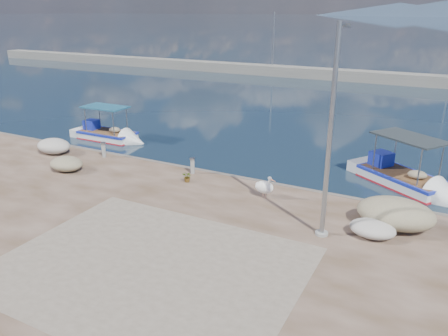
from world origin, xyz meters
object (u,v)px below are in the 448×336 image
boat_left (107,136)px  lamp_post (330,143)px  boat_right (402,181)px  pelican (265,187)px  bollard_near (192,165)px

boat_left → lamp_post: 17.69m
boat_right → lamp_post: 8.42m
pelican → bollard_near: size_ratio=1.35×
pelican → bollard_near: bearing=-172.9°
boat_left → pelican: (12.90, -4.97, 0.78)m
boat_right → lamp_post: size_ratio=0.83×
boat_left → bollard_near: bearing=-24.4°
boat_right → bollard_near: 9.92m
boat_right → bollard_near: (-8.87, -4.37, 0.70)m
boat_left → bollard_near: (8.80, -3.94, 0.73)m
boat_right → bollard_near: boat_right is taller
pelican → boat_left: bearing=-179.8°
boat_right → bollard_near: size_ratio=7.56×
lamp_post → boat_right: bearing=76.2°
boat_right → pelican: (-4.77, -5.41, 0.75)m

